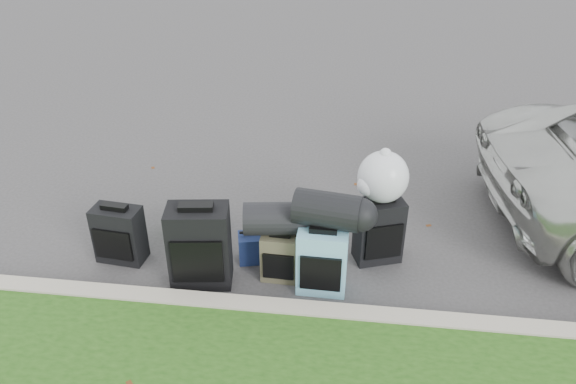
# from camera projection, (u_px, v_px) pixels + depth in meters

# --- Properties ---
(ground) EXTENTS (120.00, 120.00, 0.00)m
(ground) POSITION_uv_depth(u_px,v_px,m) (295.00, 249.00, 5.66)
(ground) COLOR #383535
(ground) RESTS_ON ground
(curb) EXTENTS (120.00, 0.18, 0.15)m
(curb) POSITION_uv_depth(u_px,v_px,m) (282.00, 312.00, 4.77)
(curb) COLOR #9E937F
(curb) RESTS_ON ground
(suitcase_small_black) EXTENTS (0.48, 0.30, 0.57)m
(suitcase_small_black) POSITION_uv_depth(u_px,v_px,m) (119.00, 234.00, 5.40)
(suitcase_small_black) COLOR black
(suitcase_small_black) RESTS_ON ground
(suitcase_large_black_left) EXTENTS (0.59, 0.40, 0.79)m
(suitcase_large_black_left) POSITION_uv_depth(u_px,v_px,m) (200.00, 246.00, 5.05)
(suitcase_large_black_left) COLOR black
(suitcase_large_black_left) RESTS_ON ground
(suitcase_olive) EXTENTS (0.35, 0.23, 0.47)m
(suitcase_olive) POSITION_uv_depth(u_px,v_px,m) (280.00, 257.00, 5.17)
(suitcase_olive) COLOR #3A3726
(suitcase_olive) RESTS_ON ground
(suitcase_teal) EXTENTS (0.44, 0.27, 0.63)m
(suitcase_teal) POSITION_uv_depth(u_px,v_px,m) (322.00, 261.00, 4.99)
(suitcase_teal) COLOR #5990AA
(suitcase_teal) RESTS_ON ground
(suitcase_large_black_right) EXTENTS (0.50, 0.39, 0.65)m
(suitcase_large_black_right) POSITION_uv_depth(u_px,v_px,m) (379.00, 231.00, 5.38)
(suitcase_large_black_right) COLOR black
(suitcase_large_black_right) RESTS_ON ground
(tote_green) EXTENTS (0.28, 0.23, 0.31)m
(tote_green) POSITION_uv_depth(u_px,v_px,m) (181.00, 220.00, 5.84)
(tote_green) COLOR #16642B
(tote_green) RESTS_ON ground
(tote_navy) EXTENTS (0.31, 0.27, 0.29)m
(tote_navy) POSITION_uv_depth(u_px,v_px,m) (253.00, 248.00, 5.45)
(tote_navy) COLOR navy
(tote_navy) RESTS_ON ground
(duffel_left) EXTENTS (0.59, 0.37, 0.30)m
(duffel_left) POSITION_uv_depth(u_px,v_px,m) (275.00, 219.00, 5.02)
(duffel_left) COLOR black
(duffel_left) RESTS_ON suitcase_olive
(duffel_right) EXTENTS (0.62, 0.41, 0.32)m
(duffel_right) POSITION_uv_depth(u_px,v_px,m) (327.00, 210.00, 4.83)
(duffel_right) COLOR black
(duffel_right) RESTS_ON suitcase_teal
(trash_bag) EXTENTS (0.47, 0.47, 0.47)m
(trash_bag) POSITION_uv_depth(u_px,v_px,m) (383.00, 177.00, 5.13)
(trash_bag) COLOR silver
(trash_bag) RESTS_ON suitcase_large_black_right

